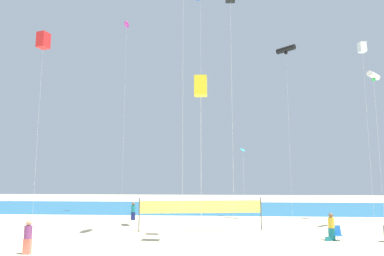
% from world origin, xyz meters
% --- Properties ---
extents(ocean_band, '(120.00, 20.00, 0.01)m').
position_xyz_m(ocean_band, '(0.00, 28.20, 0.00)').
color(ocean_band, '#1E6B99').
rests_on(ocean_band, ground).
extents(beachgoer_plum_shirt, '(0.39, 0.39, 1.71)m').
position_xyz_m(beachgoer_plum_shirt, '(-9.53, -0.15, 0.91)').
color(beachgoer_plum_shirt, '#EA7260').
rests_on(beachgoer_plum_shirt, ground).
extents(beachgoer_mustard_shirt, '(0.38, 0.38, 1.66)m').
position_xyz_m(beachgoer_mustard_shirt, '(7.24, 5.01, 0.89)').
color(beachgoer_mustard_shirt, '#19727A').
rests_on(beachgoer_mustard_shirt, ground).
extents(beachgoer_teal_shirt, '(0.37, 0.37, 1.60)m').
position_xyz_m(beachgoer_teal_shirt, '(-7.53, 14.22, 0.85)').
color(beachgoer_teal_shirt, navy).
rests_on(beachgoer_teal_shirt, ground).
extents(folding_beach_chair, '(0.52, 0.65, 0.89)m').
position_xyz_m(folding_beach_chair, '(7.58, 5.03, 0.47)').
color(folding_beach_chair, '#1959B2').
rests_on(folding_beach_chair, ground).
extents(volleyball_net, '(8.93, 1.42, 2.40)m').
position_xyz_m(volleyball_net, '(-1.05, 8.14, 1.64)').
color(volleyball_net, '#4C4C51').
rests_on(volleyball_net, ground).
extents(beach_handbag, '(0.31, 0.15, 0.25)m').
position_xyz_m(beach_handbag, '(6.92, 4.79, 0.12)').
color(beach_handbag, '#19727A').
rests_on(beach_handbag, ground).
extents(kite_white_box, '(0.68, 0.68, 16.45)m').
position_xyz_m(kite_white_box, '(13.86, 14.54, 15.91)').
color(kite_white_box, silver).
rests_on(kite_white_box, ground).
extents(kite_magenta_inflatable, '(0.61, 1.45, 21.85)m').
position_xyz_m(kite_magenta_inflatable, '(-10.18, 19.90, 21.37)').
color(kite_magenta_inflatable, silver).
rests_on(kite_magenta_inflatable, ground).
extents(kite_white_tube, '(1.49, 1.58, 12.18)m').
position_xyz_m(kite_white_tube, '(12.74, 10.14, 11.91)').
color(kite_white_tube, silver).
rests_on(kite_white_tube, ground).
extents(kite_black_tube, '(1.74, 1.65, 16.27)m').
position_xyz_m(kite_black_tube, '(6.83, 14.65, 15.95)').
color(kite_black_tube, silver).
rests_on(kite_black_tube, ground).
extents(kite_cyan_diamond, '(0.67, 0.68, 6.83)m').
position_xyz_m(kite_cyan_diamond, '(2.82, 17.64, 6.54)').
color(kite_cyan_diamond, silver).
rests_on(kite_cyan_diamond, ground).
extents(kite_red_box, '(0.98, 0.98, 15.47)m').
position_xyz_m(kite_red_box, '(-13.75, 8.06, 14.82)').
color(kite_red_box, silver).
rests_on(kite_red_box, ground).
extents(kite_yellow_box, '(0.77, 0.77, 10.10)m').
position_xyz_m(kite_yellow_box, '(-0.80, 3.11, 9.47)').
color(kite_yellow_box, silver).
rests_on(kite_yellow_box, ground).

